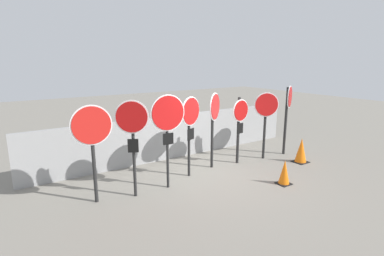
# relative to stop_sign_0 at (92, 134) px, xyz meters

# --- Properties ---
(ground_plane) EXTENTS (40.00, 40.00, 0.00)m
(ground_plane) POSITION_rel_stop_sign_0_xyz_m (3.14, 0.11, -1.58)
(ground_plane) COLOR gray
(fence_back) EXTENTS (9.35, 0.12, 1.41)m
(fence_back) POSITION_rel_stop_sign_0_xyz_m (3.14, 1.82, -0.88)
(fence_back) COLOR gray
(fence_back) RESTS_ON ground
(stop_sign_0) EXTENTS (0.87, 0.17, 2.22)m
(stop_sign_0) POSITION_rel_stop_sign_0_xyz_m (0.00, 0.00, 0.00)
(stop_sign_0) COLOR black
(stop_sign_0) RESTS_ON ground
(stop_sign_1) EXTENTS (0.67, 0.39, 2.28)m
(stop_sign_1) POSITION_rel_stop_sign_0_xyz_m (0.83, -0.19, 0.06)
(stop_sign_1) COLOR black
(stop_sign_1) RESTS_ON ground
(stop_sign_2) EXTENTS (0.88, 0.14, 2.35)m
(stop_sign_2) POSITION_rel_stop_sign_0_xyz_m (1.73, -0.19, 0.13)
(stop_sign_2) COLOR black
(stop_sign_2) RESTS_ON ground
(stop_sign_3) EXTENTS (0.73, 0.31, 2.20)m
(stop_sign_3) POSITION_rel_stop_sign_0_xyz_m (2.61, 0.17, -0.00)
(stop_sign_3) COLOR black
(stop_sign_3) RESTS_ON ground
(stop_sign_4) EXTENTS (0.67, 0.47, 2.22)m
(stop_sign_4) POSITION_rel_stop_sign_0_xyz_m (3.54, 0.37, -0.01)
(stop_sign_4) COLOR black
(stop_sign_4) RESTS_ON ground
(stop_sign_5) EXTENTS (0.66, 0.18, 2.05)m
(stop_sign_5) POSITION_rel_stop_sign_0_xyz_m (4.42, 0.24, -0.22)
(stop_sign_5) COLOR black
(stop_sign_5) RESTS_ON ground
(stop_sign_6) EXTENTS (0.66, 0.43, 2.15)m
(stop_sign_6) POSITION_rel_stop_sign_0_xyz_m (5.39, 0.11, -0.07)
(stop_sign_6) COLOR black
(stop_sign_6) RESTS_ON ground
(stop_sign_7) EXTENTS (0.63, 0.39, 2.31)m
(stop_sign_7) POSITION_rel_stop_sign_0_xyz_m (6.37, 0.07, 0.02)
(stop_sign_7) COLOR black
(stop_sign_7) RESTS_ON ground
(traffic_cone_0) EXTENTS (0.42, 0.42, 0.77)m
(traffic_cone_0) POSITION_rel_stop_sign_0_xyz_m (6.11, -0.75, -1.20)
(traffic_cone_0) COLOR black
(traffic_cone_0) RESTS_ON ground
(traffic_cone_1) EXTENTS (0.34, 0.34, 0.65)m
(traffic_cone_1) POSITION_rel_stop_sign_0_xyz_m (4.33, -1.60, -1.26)
(traffic_cone_1) COLOR black
(traffic_cone_1) RESTS_ON ground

